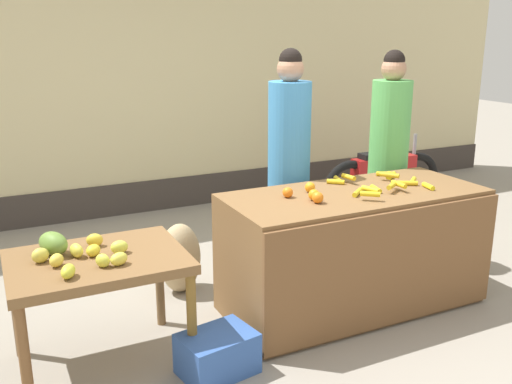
{
  "coord_description": "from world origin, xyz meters",
  "views": [
    {
      "loc": [
        -1.88,
        -3.25,
        2.01
      ],
      "look_at": [
        -0.23,
        0.15,
        0.94
      ],
      "focal_mm": 39.99,
      "sensor_mm": 36.0,
      "label": 1
    }
  ],
  "objects_px": {
    "vendor_woman_green_shirt": "(388,158)",
    "vendor_woman_blue_shirt": "(289,167)",
    "produce_crate": "(217,353)",
    "produce_sack": "(180,258)",
    "parked_motorcycle": "(383,178)"
  },
  "relations": [
    {
      "from": "produce_crate",
      "to": "produce_sack",
      "type": "distance_m",
      "value": 1.21
    },
    {
      "from": "vendor_woman_blue_shirt",
      "to": "produce_sack",
      "type": "relative_size",
      "value": 3.36
    },
    {
      "from": "vendor_woman_blue_shirt",
      "to": "produce_crate",
      "type": "xyz_separation_m",
      "value": [
        -1.07,
        -1.06,
        -0.82
      ]
    },
    {
      "from": "parked_motorcycle",
      "to": "produce_sack",
      "type": "height_order",
      "value": "parked_motorcycle"
    },
    {
      "from": "vendor_woman_blue_shirt",
      "to": "parked_motorcycle",
      "type": "relative_size",
      "value": 1.18
    },
    {
      "from": "parked_motorcycle",
      "to": "vendor_woman_green_shirt",
      "type": "bearing_deg",
      "value": -127.69
    },
    {
      "from": "vendor_woman_green_shirt",
      "to": "vendor_woman_blue_shirt",
      "type": "bearing_deg",
      "value": 178.05
    },
    {
      "from": "parked_motorcycle",
      "to": "produce_crate",
      "type": "distance_m",
      "value": 3.66
    },
    {
      "from": "produce_crate",
      "to": "produce_sack",
      "type": "height_order",
      "value": "produce_sack"
    },
    {
      "from": "vendor_woman_blue_shirt",
      "to": "produce_crate",
      "type": "bearing_deg",
      "value": -135.25
    },
    {
      "from": "vendor_woman_blue_shirt",
      "to": "vendor_woman_green_shirt",
      "type": "xyz_separation_m",
      "value": [
        0.97,
        -0.03,
        -0.01
      ]
    },
    {
      "from": "vendor_woman_green_shirt",
      "to": "produce_sack",
      "type": "distance_m",
      "value": 2.0
    },
    {
      "from": "produce_crate",
      "to": "produce_sack",
      "type": "relative_size",
      "value": 0.78
    },
    {
      "from": "vendor_woman_green_shirt",
      "to": "produce_sack",
      "type": "relative_size",
      "value": 3.31
    },
    {
      "from": "vendor_woman_green_shirt",
      "to": "produce_sack",
      "type": "xyz_separation_m",
      "value": [
        -1.88,
        0.16,
        -0.66
      ]
    }
  ]
}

